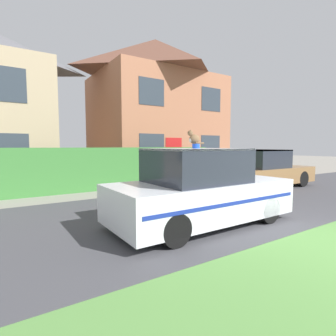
% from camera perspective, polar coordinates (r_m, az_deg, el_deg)
% --- Properties ---
extents(road_strip, '(28.00, 5.35, 0.01)m').
position_cam_1_polar(road_strip, '(7.52, 9.25, -8.01)').
color(road_strip, '#424247').
rests_on(road_strip, ground).
extents(garden_hedge, '(9.33, 0.61, 1.61)m').
position_cam_1_polar(garden_hedge, '(10.44, -12.78, -0.05)').
color(garden_hedge, '#3D7F38').
rests_on(garden_hedge, ground).
extents(police_car, '(3.97, 1.76, 1.70)m').
position_cam_1_polar(police_car, '(5.58, 6.99, -4.73)').
color(police_car, black).
rests_on(police_car, road_strip).
extents(cat, '(0.31, 0.24, 0.30)m').
position_cam_1_polar(cat, '(5.57, 5.58, 6.48)').
color(cat, brown).
rests_on(cat, police_car).
extents(neighbour_car_near, '(4.23, 1.81, 1.51)m').
position_cam_1_polar(neighbour_car_near, '(11.27, 20.08, -0.41)').
color(neighbour_car_near, black).
rests_on(neighbour_car_near, road_strip).
extents(house_right, '(7.36, 6.11, 8.13)m').
position_cam_1_polar(house_right, '(16.66, -2.70, 13.34)').
color(house_right, '#A86B4C').
rests_on(house_right, ground).
extents(wheelie_bin, '(0.68, 0.68, 1.12)m').
position_cam_1_polar(wheelie_bin, '(10.82, 4.28, -1.05)').
color(wheelie_bin, '#23662D').
rests_on(wheelie_bin, ground).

